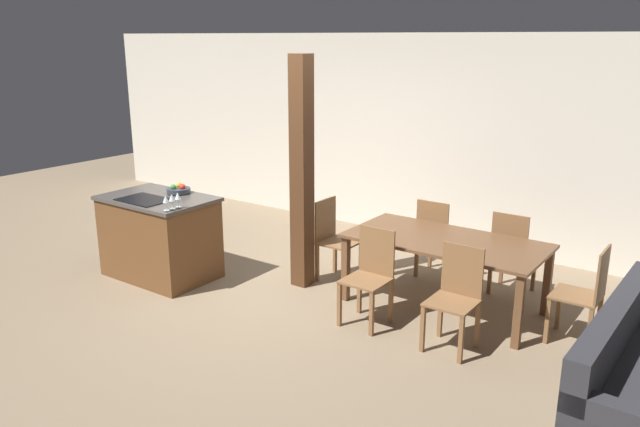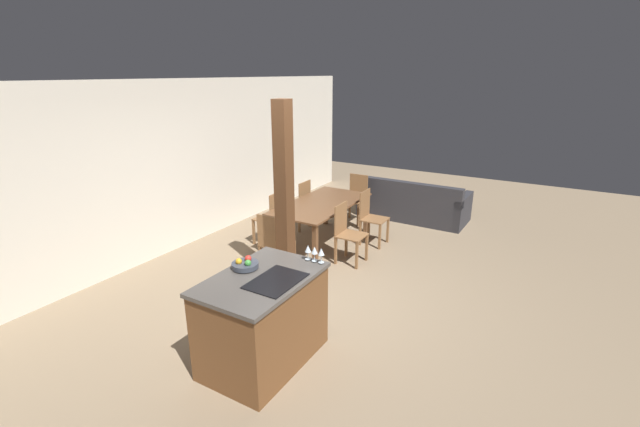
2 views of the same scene
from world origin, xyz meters
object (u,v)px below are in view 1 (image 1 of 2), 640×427
kitchen_island (160,237)px  dining_chair_head_end (334,238)px  wine_glass_near (166,200)px  timber_post (302,174)px  dining_chair_near_right (456,296)px  dining_chair_far_right (512,252)px  fruit_bowl (179,190)px  dining_chair_foot_end (585,294)px  dining_chair_far_left (436,237)px  dining_chair_near_left (370,274)px  wine_glass_far (178,196)px  dining_table (445,248)px  wine_glass_middle (172,198)px

kitchen_island → dining_chair_head_end: kitchen_island is taller
wine_glass_near → dining_chair_head_end: bearing=52.3°
kitchen_island → timber_post: timber_post is taller
wine_glass_near → dining_chair_near_right: 3.01m
dining_chair_far_right → fruit_bowl: bearing=24.6°
dining_chair_foot_end → dining_chair_far_left: bearing=-111.9°
wine_glass_near → dining_chair_head_end: wine_glass_near is taller
dining_chair_near_left → dining_chair_foot_end: bearing=21.9°
wine_glass_far → dining_table: size_ratio=0.08×
wine_glass_middle → dining_table: wine_glass_middle is taller
wine_glass_far → dining_chair_near_right: 2.98m
dining_chair_near_left → wine_glass_near: bearing=-160.6°
dining_table → dining_chair_foot_end: 1.35m
dining_chair_near_left → dining_chair_far_left: 1.43m
dining_chair_foot_end → fruit_bowl: bearing=-79.1°
dining_table → dining_chair_near_right: 0.85m
fruit_bowl → wine_glass_near: size_ratio=1.69×
kitchen_island → dining_chair_foot_end: size_ratio=1.37×
dining_chair_near_right → dining_chair_foot_end: same height
dining_chair_near_left → kitchen_island: bearing=-171.9°
wine_glass_middle → dining_chair_far_right: bearing=35.6°
dining_chair_near_left → dining_table: bearing=58.7°
dining_chair_near_left → dining_chair_head_end: (-0.91, 0.71, 0.00)m
dining_chair_foot_end → dining_table: bearing=-90.0°
wine_glass_far → dining_chair_far_left: (2.00, 1.97, -0.58)m
wine_glass_middle → dining_table: (2.44, 1.34, -0.42)m
timber_post → wine_glass_far: bearing=-134.6°
wine_glass_far → dining_chair_near_left: (2.00, 0.55, -0.58)m
dining_chair_near_left → dining_chair_far_left: (0.00, 1.43, 0.00)m
dining_chair_far_right → dining_chair_foot_end: same height
dining_chair_far_right → dining_chair_near_left: bearing=58.7°
dining_chair_far_right → dining_chair_foot_end: 1.15m
dining_chair_foot_end → timber_post: timber_post is taller
wine_glass_near → dining_chair_far_right: 3.62m
dining_table → dining_chair_far_right: bearing=58.7°
kitchen_island → dining_table: size_ratio=0.65×
dining_chair_far_left → wine_glass_middle: bearing=45.7°
dining_chair_near_left → dining_chair_far_left: same height
kitchen_island → dining_table: kitchen_island is taller
wine_glass_near → timber_post: (0.91, 1.08, 0.19)m
timber_post → fruit_bowl: bearing=-160.7°
dining_chair_foot_end → dining_chair_near_right: bearing=-51.8°
kitchen_island → wine_glass_middle: 0.85m
dining_chair_head_end → wine_glass_near: bearing=142.3°
fruit_bowl → wine_glass_far: (0.48, -0.44, 0.08)m
fruit_bowl → wine_glass_near: wine_glass_near is taller
wine_glass_near → wine_glass_far: 0.16m
wine_glass_near → dining_chair_far_right: bearing=36.6°
dining_table → dining_chair_far_right: 0.85m
wine_glass_middle → dining_chair_far_left: 2.93m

